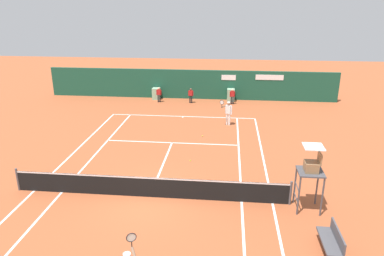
{
  "coord_description": "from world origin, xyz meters",
  "views": [
    {
      "loc": [
        3.25,
        -13.54,
        8.07
      ],
      "look_at": [
        1.16,
        6.94,
        0.8
      ],
      "focal_mm": 33.59,
      "sensor_mm": 36.0,
      "label": 1
    }
  ],
  "objects_px": {
    "ball_kid_centre_post": "(191,95)",
    "tennis_ball_mid_court": "(202,136)",
    "ball_kid_right_post": "(159,94)",
    "tennis_ball_by_sideline": "(190,161)",
    "ball_kid_left_post": "(232,95)",
    "player_on_baseline": "(228,111)",
    "umpire_chair": "(311,169)",
    "player_bench": "(332,239)"
  },
  "relations": [
    {
      "from": "ball_kid_centre_post",
      "to": "tennis_ball_mid_court",
      "type": "xyz_separation_m",
      "value": [
        1.56,
        -7.81,
        -0.7
      ]
    },
    {
      "from": "ball_kid_right_post",
      "to": "tennis_ball_by_sideline",
      "type": "bearing_deg",
      "value": 102.61
    },
    {
      "from": "ball_kid_left_post",
      "to": "tennis_ball_mid_court",
      "type": "distance_m",
      "value": 8.07
    },
    {
      "from": "tennis_ball_by_sideline",
      "to": "ball_kid_right_post",
      "type": "bearing_deg",
      "value": 108.56
    },
    {
      "from": "ball_kid_centre_post",
      "to": "player_on_baseline",
      "type": "bearing_deg",
      "value": 122.73
    },
    {
      "from": "umpire_chair",
      "to": "player_bench",
      "type": "bearing_deg",
      "value": -174.05
    },
    {
      "from": "player_bench",
      "to": "ball_kid_right_post",
      "type": "bearing_deg",
      "value": 27.09
    },
    {
      "from": "umpire_chair",
      "to": "tennis_ball_by_sideline",
      "type": "height_order",
      "value": "umpire_chair"
    },
    {
      "from": "ball_kid_right_post",
      "to": "ball_kid_centre_post",
      "type": "xyz_separation_m",
      "value": [
        2.7,
        0.0,
        -0.0
      ]
    },
    {
      "from": "player_bench",
      "to": "ball_kid_centre_post",
      "type": "distance_m",
      "value": 19.64
    },
    {
      "from": "player_on_baseline",
      "to": "tennis_ball_mid_court",
      "type": "bearing_deg",
      "value": 82.71
    },
    {
      "from": "player_bench",
      "to": "tennis_ball_mid_court",
      "type": "bearing_deg",
      "value": 25.92
    },
    {
      "from": "ball_kid_left_post",
      "to": "tennis_ball_mid_court",
      "type": "relative_size",
      "value": 19.06
    },
    {
      "from": "tennis_ball_by_sideline",
      "to": "tennis_ball_mid_court",
      "type": "bearing_deg",
      "value": 84.38
    },
    {
      "from": "player_bench",
      "to": "ball_kid_left_post",
      "type": "distance_m",
      "value": 18.74
    },
    {
      "from": "ball_kid_right_post",
      "to": "tennis_ball_mid_court",
      "type": "height_order",
      "value": "ball_kid_right_post"
    },
    {
      "from": "ball_kid_right_post",
      "to": "ball_kid_left_post",
      "type": "bearing_deg",
      "value": 174.05
    },
    {
      "from": "umpire_chair",
      "to": "player_on_baseline",
      "type": "relative_size",
      "value": 1.49
    },
    {
      "from": "tennis_ball_by_sideline",
      "to": "player_bench",
      "type": "bearing_deg",
      "value": -51.04
    },
    {
      "from": "ball_kid_right_post",
      "to": "tennis_ball_by_sideline",
      "type": "xyz_separation_m",
      "value": [
        3.89,
        -11.59,
        -0.7
      ]
    },
    {
      "from": "player_bench",
      "to": "ball_kid_centre_post",
      "type": "height_order",
      "value": "ball_kid_centre_post"
    },
    {
      "from": "ball_kid_left_post",
      "to": "ball_kid_centre_post",
      "type": "distance_m",
      "value": 3.45
    },
    {
      "from": "player_bench",
      "to": "tennis_ball_by_sideline",
      "type": "bearing_deg",
      "value": 38.96
    },
    {
      "from": "ball_kid_left_post",
      "to": "tennis_ball_mid_court",
      "type": "bearing_deg",
      "value": 71.35
    },
    {
      "from": "ball_kid_right_post",
      "to": "ball_kid_left_post",
      "type": "relative_size",
      "value": 0.99
    },
    {
      "from": "ball_kid_left_post",
      "to": "player_bench",
      "type": "bearing_deg",
      "value": 95.02
    },
    {
      "from": "player_on_baseline",
      "to": "ball_kid_left_post",
      "type": "bearing_deg",
      "value": -67.2
    },
    {
      "from": "umpire_chair",
      "to": "ball_kid_left_post",
      "type": "bearing_deg",
      "value": 10.78
    },
    {
      "from": "umpire_chair",
      "to": "ball_kid_right_post",
      "type": "xyz_separation_m",
      "value": [
        -9.15,
        15.77,
        -1.08
      ]
    },
    {
      "from": "ball_kid_left_post",
      "to": "ball_kid_centre_post",
      "type": "xyz_separation_m",
      "value": [
        -3.45,
        0.0,
        -0.01
      ]
    },
    {
      "from": "ball_kid_right_post",
      "to": "tennis_ball_by_sideline",
      "type": "distance_m",
      "value": 12.25
    },
    {
      "from": "player_bench",
      "to": "player_on_baseline",
      "type": "xyz_separation_m",
      "value": [
        -3.59,
        13.02,
        0.49
      ]
    },
    {
      "from": "player_on_baseline",
      "to": "ball_kid_right_post",
      "type": "relative_size",
      "value": 1.47
    },
    {
      "from": "ball_kid_centre_post",
      "to": "tennis_ball_by_sideline",
      "type": "distance_m",
      "value": 11.68
    },
    {
      "from": "umpire_chair",
      "to": "player_on_baseline",
      "type": "bearing_deg",
      "value": 17.77
    },
    {
      "from": "umpire_chair",
      "to": "player_bench",
      "type": "relative_size",
      "value": 1.77
    },
    {
      "from": "ball_kid_right_post",
      "to": "ball_kid_centre_post",
      "type": "height_order",
      "value": "ball_kid_right_post"
    },
    {
      "from": "ball_kid_right_post",
      "to": "ball_kid_centre_post",
      "type": "relative_size",
      "value": 1.01
    },
    {
      "from": "umpire_chair",
      "to": "ball_kid_centre_post",
      "type": "bearing_deg",
      "value": 22.25
    },
    {
      "from": "ball_kid_left_post",
      "to": "tennis_ball_by_sideline",
      "type": "distance_m",
      "value": 11.83
    },
    {
      "from": "ball_kid_right_post",
      "to": "player_bench",
      "type": "bearing_deg",
      "value": 111.14
    },
    {
      "from": "player_on_baseline",
      "to": "ball_kid_right_post",
      "type": "distance_m",
      "value": 7.97
    }
  ]
}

